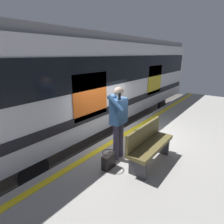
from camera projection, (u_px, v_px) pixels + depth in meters
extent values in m
plane|color=#4C4742|center=(115.00, 159.00, 6.11)|extent=(23.65, 23.65, 0.00)
cube|color=gray|center=(181.00, 171.00, 4.75)|extent=(15.77, 4.27, 0.95)
cube|color=yellow|center=(123.00, 135.00, 5.65)|extent=(15.45, 0.16, 0.01)
cube|color=slate|center=(90.00, 147.00, 6.74)|extent=(20.50, 0.08, 0.16)
cube|color=slate|center=(64.00, 137.00, 7.57)|extent=(20.50, 0.08, 0.16)
cube|color=silver|center=(102.00, 79.00, 7.68)|extent=(12.32, 2.79, 2.79)
cube|color=gray|center=(101.00, 40.00, 7.23)|extent=(12.07, 2.57, 0.24)
cube|color=black|center=(131.00, 69.00, 6.73)|extent=(11.70, 0.03, 0.90)
cube|color=black|center=(130.00, 102.00, 7.10)|extent=(11.70, 0.03, 0.24)
cube|color=gold|center=(155.00, 80.00, 8.55)|extent=(1.38, 0.02, 1.29)
cube|color=#D85919|center=(91.00, 96.00, 5.27)|extent=(1.38, 0.02, 1.29)
cylinder|color=black|center=(33.00, 172.00, 4.53)|extent=(0.84, 0.12, 0.84)
cylinder|color=black|center=(162.00, 104.00, 10.62)|extent=(0.84, 0.12, 0.84)
cylinder|color=black|center=(129.00, 99.00, 11.90)|extent=(0.84, 0.12, 0.84)
cylinder|color=#383347|center=(120.00, 139.00, 4.41)|extent=(0.14, 0.14, 0.88)
cylinder|color=#383347|center=(116.00, 142.00, 4.27)|extent=(0.14, 0.14, 0.88)
cube|color=#2D517F|center=(119.00, 111.00, 4.12)|extent=(0.40, 0.24, 0.58)
sphere|color=#2D517F|center=(113.00, 98.00, 4.13)|extent=(0.20, 0.20, 0.20)
sphere|color=beige|center=(119.00, 92.00, 3.99)|extent=(0.22, 0.22, 0.22)
cylinder|color=#2D517F|center=(125.00, 111.00, 4.33)|extent=(0.09, 0.09, 0.52)
cylinder|color=#2D517F|center=(116.00, 104.00, 3.83)|extent=(0.09, 0.42, 0.33)
cube|color=black|center=(120.00, 97.00, 3.72)|extent=(0.07, 0.02, 0.15)
cube|color=black|center=(109.00, 161.00, 4.00)|extent=(0.31, 0.16, 0.33)
torus|color=black|center=(109.00, 152.00, 3.94)|extent=(0.29, 0.29, 0.02)
cube|color=brown|center=(151.00, 146.00, 4.09)|extent=(1.47, 0.44, 0.08)
cube|color=brown|center=(144.00, 133.00, 4.12)|extent=(1.47, 0.06, 0.40)
cube|color=#333338|center=(161.00, 145.00, 4.61)|extent=(0.06, 0.40, 0.45)
cube|color=#333338|center=(138.00, 167.00, 3.71)|extent=(0.06, 0.40, 0.45)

